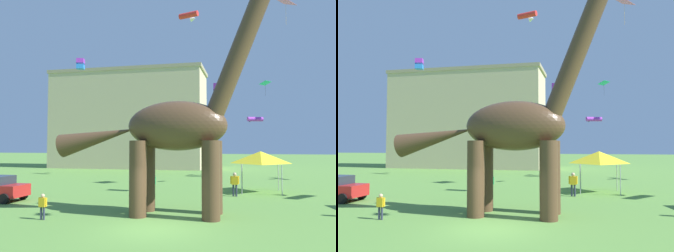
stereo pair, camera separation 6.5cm
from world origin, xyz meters
TOP-DOWN VIEW (x-y plane):
  - ground_plane at (0.00, 0.00)m, footprint 240.00×240.00m
  - dinosaur_sculpture at (0.34, 2.95)m, footprint 11.69×2.48m
  - person_strolling_adult at (-5.50, 0.59)m, footprint 0.45×0.20m
  - person_near_flyer at (-2.51, 8.85)m, footprint 0.57×0.25m
  - person_far_spectator at (3.00, 9.96)m, footprint 0.60×0.26m
  - festival_canopy_tent at (4.80, 12.44)m, footprint 3.15×3.15m
  - kite_mid_center at (6.96, 14.11)m, footprint 1.85×1.98m
  - kite_apex at (1.99, 10.15)m, footprint 0.75×0.75m
  - kite_high_right at (-1.85, 21.27)m, footprint 2.15×2.03m
  - kite_trailing at (-12.50, 17.88)m, footprint 0.89×0.89m
  - kite_near_low at (4.69, 24.71)m, footprint 1.77×1.75m
  - kite_far_left at (5.47, 16.91)m, footprint 1.10×1.17m
  - background_building_block at (-13.75, 36.71)m, footprint 23.37×8.67m

SIDE VIEW (x-z plane):
  - ground_plane at x=0.00m, z-range 0.00..0.00m
  - person_strolling_adult at x=-5.50m, z-range 0.13..1.32m
  - person_near_flyer at x=-2.51m, z-range 0.16..1.69m
  - person_far_spectator at x=3.00m, z-range 0.17..1.76m
  - festival_canopy_tent at x=4.80m, z-range 1.04..4.04m
  - dinosaur_sculpture at x=0.34m, z-range -1.69..10.53m
  - kite_near_low at x=4.69m, z-range 6.00..6.50m
  - kite_apex at x=1.99m, z-range 6.74..7.74m
  - background_building_block at x=-13.75m, z-range 0.01..14.75m
  - kite_far_left at x=5.47m, z-range 8.21..9.44m
  - kite_trailing at x=-12.50m, z-range 11.14..12.19m
  - kite_mid_center at x=6.96m, z-range 13.70..15.78m
  - kite_high_right at x=-1.85m, z-range 16.70..17.31m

